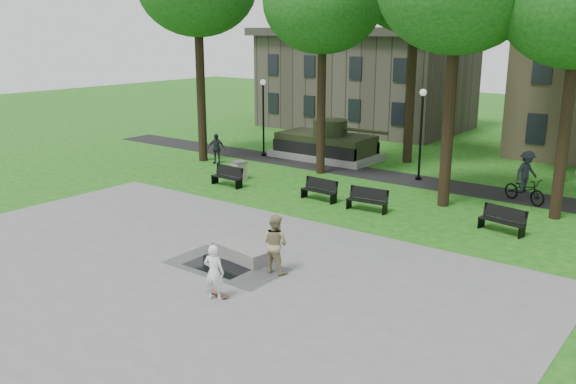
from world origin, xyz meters
name	(u,v)px	position (x,y,z in m)	size (l,w,h in m)	color
ground	(262,240)	(0.00, 0.00, 0.00)	(120.00, 120.00, 0.00)	#184E12
plaza	(160,282)	(0.00, -5.00, 0.01)	(22.00, 16.00, 0.02)	gray
footpath	(407,179)	(0.00, 12.00, 0.01)	(44.00, 2.60, 0.01)	black
building_left	(366,82)	(-11.00, 26.50, 3.60)	(15.00, 10.00, 7.20)	#4C443D
tree_1	(323,3)	(-4.50, 10.50, 8.95)	(6.20, 6.20, 11.63)	black
lamp_left	(263,111)	(-10.00, 12.30, 2.79)	(0.36, 0.36, 4.73)	black
lamp_mid	(421,127)	(0.50, 12.30, 2.79)	(0.36, 0.36, 4.73)	black
tank_monument	(326,145)	(-6.46, 14.00, 0.86)	(7.45, 3.40, 2.40)	gray
puddle	(218,266)	(0.54, -2.97, 0.02)	(2.20, 1.20, 0.00)	black
concrete_block	(243,252)	(0.71, -1.89, 0.24)	(2.20, 1.00, 0.45)	gray
skateboard	(218,294)	(2.13, -4.62, 0.06)	(0.78, 0.20, 0.07)	brown
skateboarder	(214,272)	(2.23, -4.87, 0.85)	(0.61, 0.40, 1.67)	white
friend_watching	(275,244)	(2.35, -2.17, 0.98)	(0.93, 0.73, 1.92)	tan
pedestrian_walker	(216,148)	(-10.81, 8.90, 0.89)	(1.04, 0.43, 1.78)	#21262C
cyclist	(526,182)	(6.23, 11.19, 0.97)	(2.33, 1.60, 2.38)	black
park_bench_0	(228,176)	(-6.61, 5.32, 0.52)	(1.82, 0.59, 1.00)	black
park_bench_1	(320,189)	(-1.41, 5.90, 0.52)	(1.82, 0.62, 1.00)	black
park_bench_2	(368,199)	(1.22, 5.74, 0.52)	(1.83, 0.68, 1.00)	black
park_bench_3	(503,219)	(6.84, 6.35, 0.52)	(1.85, 0.85, 1.00)	black
trash_bin	(239,170)	(-7.08, 6.73, 0.49)	(0.80, 0.80, 0.96)	#A59988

